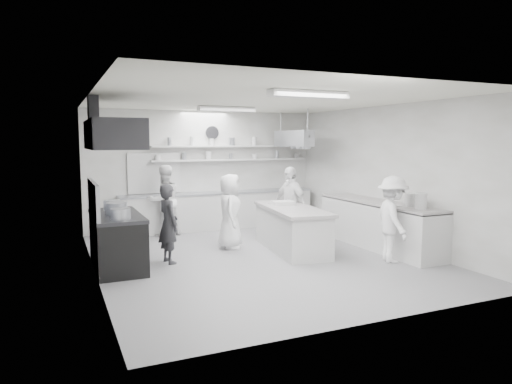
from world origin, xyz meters
name	(u,v)px	position (x,y,z in m)	size (l,w,h in m)	color
floor	(260,258)	(0.00, 0.00, -0.01)	(6.00, 7.00, 0.02)	#969696
ceiling	(260,99)	(0.00, 0.00, 3.01)	(6.00, 7.00, 0.02)	silver
wall_back	(204,170)	(0.00, 3.50, 1.50)	(6.00, 0.04, 3.00)	silver
wall_front	(379,203)	(0.00, -3.50, 1.50)	(6.00, 0.04, 3.00)	silver
wall_left	(93,186)	(-3.00, 0.00, 1.50)	(0.04, 7.00, 3.00)	silver
wall_right	(387,175)	(3.00, 0.00, 1.50)	(0.04, 7.00, 3.00)	silver
stove	(117,242)	(-2.60, 0.40, 0.45)	(0.80, 1.80, 0.90)	black
exhaust_hood	(114,135)	(-2.60, 0.40, 2.35)	(0.85, 2.00, 0.50)	#28282B
back_counter	(220,210)	(0.30, 3.20, 0.46)	(5.00, 0.60, 0.92)	silver
shelf_lower	(232,160)	(0.70, 3.37, 1.75)	(4.20, 0.26, 0.04)	silver
shelf_upper	(232,146)	(0.70, 3.37, 2.10)	(4.20, 0.26, 0.04)	silver
pass_through_window	(154,173)	(-1.30, 3.48, 1.45)	(1.30, 0.04, 1.00)	black
wall_clock	(212,133)	(0.20, 3.46, 2.45)	(0.32, 0.32, 0.05)	white
right_counter	(378,225)	(2.65, -0.20, 0.47)	(0.74, 3.30, 0.94)	silver
pot_rack	(293,139)	(2.00, 2.40, 2.30)	(0.30, 1.60, 0.40)	#A9ACB5
light_fixture_front	(309,94)	(0.00, -1.80, 2.94)	(1.30, 0.25, 0.10)	silver
light_fixture_rear	(227,109)	(0.00, 1.80, 2.94)	(1.30, 0.25, 0.10)	silver
prep_island	(292,230)	(0.86, 0.32, 0.42)	(0.85, 2.28, 0.84)	silver
stove_pot	(117,210)	(-2.60, 0.30, 1.04)	(0.36, 0.36, 0.26)	#A9ACB5
cook_stove	(168,224)	(-1.69, 0.34, 0.73)	(0.53, 0.35, 1.46)	#303033
cook_back	(164,201)	(-1.20, 2.85, 0.84)	(0.81, 0.63, 1.67)	white
cook_island_left	(230,211)	(-0.24, 0.99, 0.78)	(0.76, 0.50, 1.56)	white
cook_island_right	(290,204)	(1.21, 1.06, 0.84)	(0.98, 0.41, 1.68)	white
cook_right	(393,219)	(2.13, -1.25, 0.80)	(1.03, 0.59, 1.60)	white
bowl_island_a	(274,205)	(0.76, 0.95, 0.87)	(0.24, 0.24, 0.06)	#A9ACB5
bowl_island_b	(282,206)	(0.83, 0.69, 0.87)	(0.20, 0.20, 0.06)	silver
bowl_right	(396,207)	(2.51, -0.88, 0.97)	(0.21, 0.21, 0.05)	silver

